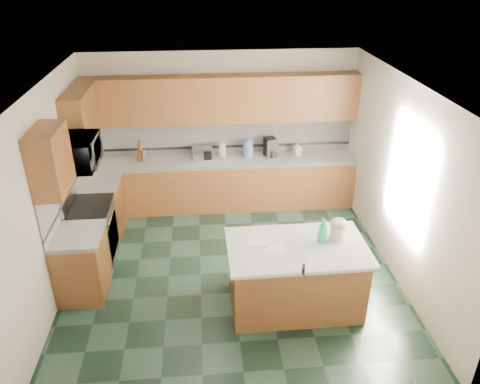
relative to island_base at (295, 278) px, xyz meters
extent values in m
plane|color=black|center=(-0.75, 0.75, -0.43)|extent=(4.60, 4.60, 0.00)
plane|color=white|center=(-0.75, 0.75, 2.27)|extent=(4.60, 4.60, 0.00)
cube|color=silver|center=(-0.75, 3.07, 0.92)|extent=(4.60, 0.04, 2.70)
cube|color=silver|center=(-0.75, -1.57, 0.92)|extent=(4.60, 0.04, 2.70)
cube|color=silver|center=(-3.07, 0.75, 0.92)|extent=(0.04, 4.60, 2.70)
cube|color=silver|center=(1.57, 0.75, 0.92)|extent=(0.04, 4.60, 2.70)
cube|color=#3B1E0B|center=(-0.75, 2.75, 0.00)|extent=(4.60, 0.60, 0.86)
cube|color=white|center=(-0.75, 2.75, 0.46)|extent=(4.60, 0.64, 0.06)
cube|color=#3B1E0B|center=(-0.75, 2.89, 1.51)|extent=(4.60, 0.33, 0.78)
cube|color=silver|center=(-0.75, 3.04, 0.81)|extent=(4.60, 0.02, 0.63)
cube|color=black|center=(-0.75, 3.03, 0.61)|extent=(4.60, 0.01, 0.05)
cube|color=#3B1E0B|center=(-2.75, 2.04, 0.00)|extent=(0.60, 0.82, 0.86)
cube|color=white|center=(-2.75, 2.04, 0.46)|extent=(0.64, 0.82, 0.06)
cube|color=#3B1E0B|center=(-2.75, 0.51, 0.00)|extent=(0.60, 0.72, 0.86)
cube|color=white|center=(-2.75, 0.51, 0.46)|extent=(0.64, 0.72, 0.06)
cube|color=silver|center=(-3.04, 1.30, 0.81)|extent=(0.02, 2.30, 0.63)
cube|color=black|center=(-3.04, 1.30, 0.61)|extent=(0.01, 2.30, 0.05)
cube|color=#3B1E0B|center=(-2.89, 2.18, 1.51)|extent=(0.33, 1.09, 0.78)
cube|color=#3B1E0B|center=(-2.89, 0.51, 1.51)|extent=(0.33, 0.72, 0.78)
cube|color=#B7B7BC|center=(-2.75, 1.25, 0.01)|extent=(0.60, 0.76, 0.88)
cube|color=black|center=(-2.46, 1.25, -0.03)|extent=(0.02, 0.68, 0.55)
cube|color=black|center=(-2.75, 1.25, 0.47)|extent=(0.62, 0.78, 0.04)
cylinder|color=#B7B7BC|center=(-2.43, 1.25, 0.35)|extent=(0.02, 0.66, 0.02)
cube|color=#B7B7BC|center=(-3.01, 1.25, 0.59)|extent=(0.06, 0.76, 0.18)
imported|color=#B7B7BC|center=(-2.75, 1.25, 1.30)|extent=(0.50, 0.73, 0.41)
cube|color=#3B1E0B|center=(0.00, 0.00, 0.00)|extent=(1.63, 0.94, 0.86)
cube|color=white|center=(0.00, 0.00, 0.46)|extent=(1.73, 1.04, 0.06)
cylinder|color=white|center=(0.00, -0.51, 0.46)|extent=(1.72, 0.08, 0.06)
cylinder|color=white|center=(0.52, 0.09, 0.59)|extent=(0.21, 0.21, 0.20)
ellipsoid|color=#DBA1A4|center=(0.52, 0.09, 0.72)|extent=(0.21, 0.21, 0.13)
cylinder|color=tan|center=(0.52, 0.09, 0.77)|extent=(0.07, 0.02, 0.02)
sphere|color=tan|center=(0.49, 0.09, 0.77)|extent=(0.04, 0.04, 0.04)
sphere|color=tan|center=(0.56, 0.09, 0.77)|extent=(0.04, 0.04, 0.04)
imported|color=teal|center=(0.32, 0.07, 0.65)|extent=(0.16, 0.16, 0.32)
cube|color=white|center=(-0.29, -0.06, 0.49)|extent=(0.28, 0.22, 0.00)
cube|color=white|center=(-0.47, 0.11, 0.49)|extent=(0.28, 0.24, 0.00)
cube|color=black|center=(-0.03, -0.49, 0.50)|extent=(0.05, 0.11, 0.09)
cylinder|color=black|center=(-0.03, -0.55, 0.48)|extent=(0.02, 0.07, 0.02)
cube|color=#472814|center=(-2.15, 2.80, 0.59)|extent=(0.15, 0.17, 0.21)
cylinder|color=black|center=(-2.16, 2.83, 0.56)|extent=(0.12, 0.12, 0.14)
cylinder|color=#472814|center=(-2.16, 2.83, 0.74)|extent=(0.07, 0.07, 0.21)
cube|color=#B7B7BC|center=(-1.10, 2.80, 0.59)|extent=(0.36, 0.27, 0.20)
cube|color=black|center=(-1.10, 2.69, 0.59)|extent=(0.30, 0.01, 0.16)
cylinder|color=white|center=(-0.76, 2.85, 0.62)|extent=(0.11, 0.11, 0.25)
cylinder|color=#B7B7BC|center=(-0.76, 2.85, 0.50)|extent=(0.17, 0.17, 0.01)
cylinder|color=#5C7DB6|center=(-0.32, 2.81, 0.64)|extent=(0.18, 0.18, 0.29)
cylinder|color=#5C7DB6|center=(-0.32, 2.81, 0.80)|extent=(0.08, 0.08, 0.04)
cube|color=black|center=(0.08, 2.83, 0.65)|extent=(0.23, 0.25, 0.33)
cylinder|color=black|center=(0.08, 2.78, 0.56)|extent=(0.13, 0.13, 0.13)
imported|color=white|center=(0.55, 2.80, 0.62)|extent=(0.15, 0.15, 0.26)
cylinder|color=red|center=(0.55, 2.80, 0.76)|extent=(0.02, 0.02, 0.03)
cube|color=white|center=(1.54, 0.55, 1.07)|extent=(0.02, 1.40, 1.10)
camera|label=1|loc=(-1.11, -4.69, 3.69)|focal=35.00mm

